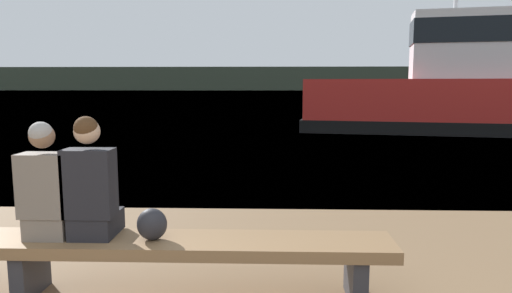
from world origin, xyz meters
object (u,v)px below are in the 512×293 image
person_left (47,190)px  shopping_bag (152,224)px  tugboat_red (449,95)px  person_right (91,187)px  bench_main (29,248)px

person_left → shopping_bag: size_ratio=3.68×
person_left → tugboat_red: bearing=58.1°
shopping_bag → person_right: bearing=175.5°
person_left → tugboat_red: 15.65m
bench_main → tugboat_red: bearing=57.6°
tugboat_red → person_right: bearing=160.7°
person_right → tugboat_red: bearing=59.3°
tugboat_red → bench_main: bearing=159.0°
bench_main → tugboat_red: size_ratio=0.56×
bench_main → shopping_bag: shopping_bag is taller
person_right → shopping_bag: 0.57m
person_left → tugboat_red: (8.26, 13.29, 0.47)m
bench_main → shopping_bag: size_ratio=23.00×
person_right → tugboat_red: (7.90, 13.29, 0.45)m
person_left → person_right: size_ratio=0.96×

